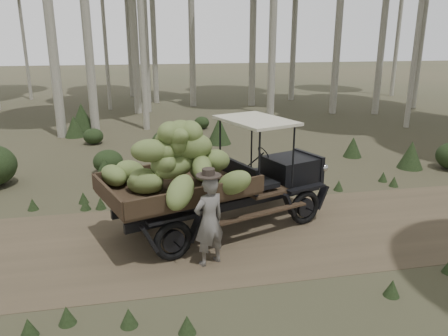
# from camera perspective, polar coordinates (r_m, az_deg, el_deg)

# --- Properties ---
(ground) EXTENTS (120.00, 120.00, 0.00)m
(ground) POSITION_cam_1_polar(r_m,az_deg,el_deg) (9.49, -1.68, -9.16)
(ground) COLOR #473D2B
(ground) RESTS_ON ground
(dirt_track) EXTENTS (70.00, 4.00, 0.01)m
(dirt_track) POSITION_cam_1_polar(r_m,az_deg,el_deg) (9.49, -1.68, -9.14)
(dirt_track) COLOR brown
(dirt_track) RESTS_ON ground
(banana_truck) EXTENTS (5.45, 3.54, 2.66)m
(banana_truck) POSITION_cam_1_polar(r_m,az_deg,el_deg) (9.22, -3.39, 0.14)
(banana_truck) COLOR black
(banana_truck) RESTS_ON ground
(farmer) EXTENTS (0.75, 0.65, 1.89)m
(farmer) POSITION_cam_1_polar(r_m,az_deg,el_deg) (8.14, -1.97, -6.81)
(farmer) COLOR #625E5A
(farmer) RESTS_ON ground
(undergrowth) EXTENTS (24.55, 24.44, 1.33)m
(undergrowth) POSITION_cam_1_polar(r_m,az_deg,el_deg) (11.02, -14.97, -3.05)
(undergrowth) COLOR #233319
(undergrowth) RESTS_ON ground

